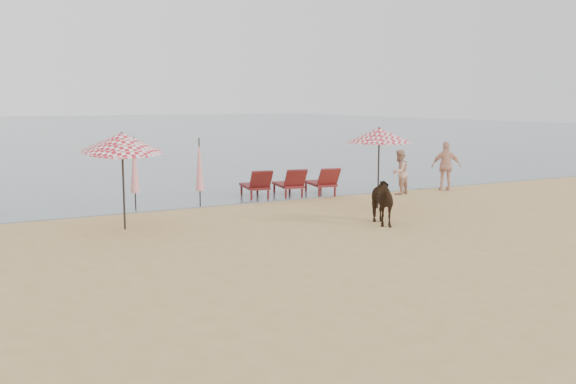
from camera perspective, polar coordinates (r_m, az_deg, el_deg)
name	(u,v)px	position (r m, az deg, el deg)	size (l,w,h in m)	color
ground	(412,281)	(12.62, 10.98, -7.77)	(120.00, 120.00, 0.00)	tan
sea	(9,128)	(89.74, -23.58, 5.21)	(160.00, 140.00, 0.06)	#51606B
lounger_cluster_right	(290,183)	(23.05, 0.19, 0.80)	(3.55, 2.47, 0.72)	maroon
umbrella_open_left_b	(122,142)	(17.52, -14.55, 4.30)	(2.12, 2.16, 2.70)	black
umbrella_open_right	(379,135)	(20.63, 8.11, 5.01)	(2.13, 2.13, 2.60)	black
umbrella_closed_left	(134,165)	(20.62, -13.50, 2.31)	(0.28, 0.28, 2.31)	black
umbrella_closed_right	(199,165)	(20.85, -7.88, 2.41)	(0.27, 0.27, 2.25)	black
cow	(378,201)	(18.01, 7.99, -0.77)	(0.72, 1.58, 1.34)	black
beachgoer_right_a	(399,172)	(23.97, 9.87, 1.75)	(0.80, 0.63, 1.65)	tan
beachgoer_right_b	(446,166)	(25.32, 13.88, 2.24)	(1.11, 0.46, 1.90)	#DDA48A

